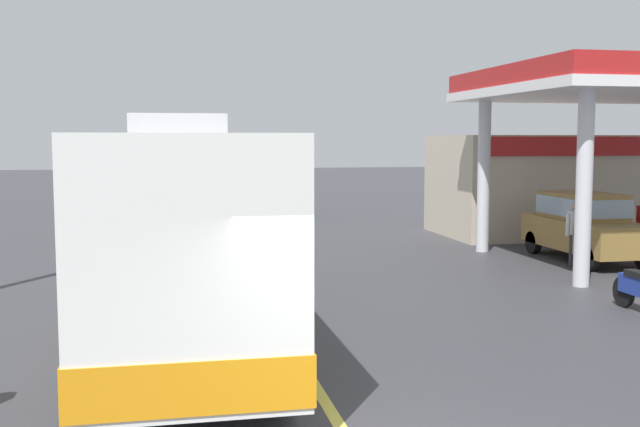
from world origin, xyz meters
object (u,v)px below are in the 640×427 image
minibus_opposing_lane (263,181)px  car_trailing_behind_bus (151,201)px  coach_bus_main (180,231)px  car_at_pump (585,223)px  pedestrian_near_pump (576,230)px

minibus_opposing_lane → car_trailing_behind_bus: size_ratio=1.46×
coach_bus_main → minibus_opposing_lane: 20.01m
car_at_pump → minibus_opposing_lane: 15.66m
minibus_opposing_lane → pedestrian_near_pump: 16.09m
pedestrian_near_pump → car_trailing_behind_bus: size_ratio=0.40×
car_at_pump → car_trailing_behind_bus: 15.28m
car_at_pump → car_trailing_behind_bus: same height
car_at_pump → minibus_opposing_lane: bearing=116.4°
car_at_pump → pedestrian_near_pump: (-0.73, -0.81, -0.08)m
coach_bus_main → car_at_pump: size_ratio=2.63×
minibus_opposing_lane → car_at_pump: bearing=-63.6°
minibus_opposing_lane → pedestrian_near_pump: minibus_opposing_lane is taller
minibus_opposing_lane → car_trailing_behind_bus: (-4.68, -4.12, -0.46)m
minibus_opposing_lane → car_trailing_behind_bus: minibus_opposing_lane is taller
car_trailing_behind_bus → pedestrian_near_pump: bearing=-44.5°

